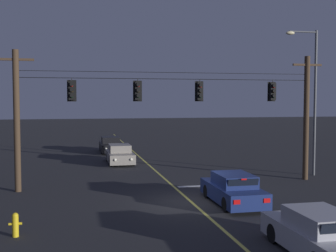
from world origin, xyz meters
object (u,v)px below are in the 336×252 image
Objects in this scene: traffic_light_centre at (200,91)px; car_oncoming_trailing at (110,145)px; car_waiting_second_near at (319,235)px; traffic_light_leftmost at (72,91)px; traffic_light_left_inner at (138,91)px; car_waiting_near_lane at (233,190)px; street_lamp_corner at (311,90)px; traffic_light_right_inner at (273,91)px; car_oncoming_lead at (120,155)px; fire_hydrant at (15,224)px.

traffic_light_centre reaches higher than car_oncoming_trailing.
traffic_light_centre is at bearing -76.88° from car_oncoming_trailing.
traffic_light_leftmost is at bearing 122.21° from car_waiting_second_near.
traffic_light_centre is at bearing 0.00° from traffic_light_left_inner.
car_waiting_near_lane is 10.53m from street_lamp_corner.
traffic_light_left_inner and traffic_light_centre have the same top height.
traffic_light_left_inner and traffic_light_right_inner have the same top height.
street_lamp_corner is at bearing -34.77° from car_oncoming_lead.
traffic_light_centre is at bearing 0.00° from traffic_light_leftmost.
car_oncoming_trailing is 0.49× the size of street_lamp_corner.
street_lamp_corner is at bearing 20.95° from traffic_light_right_inner.
traffic_light_leftmost is 0.28× the size of car_waiting_near_lane.
street_lamp_corner is (7.12, 12.74, 4.66)m from car_waiting_second_near.
car_waiting_near_lane and car_waiting_second_near have the same top height.
car_oncoming_trailing is at bearing 78.37° from traffic_light_leftmost.
car_oncoming_lead is 1.00× the size of car_oncoming_trailing.
street_lamp_corner reaches higher than traffic_light_left_inner.
street_lamp_corner is (10.92, 1.20, 0.13)m from traffic_light_left_inner.
traffic_light_left_inner is at bearing 180.00° from traffic_light_centre.
traffic_light_leftmost is at bearing -101.63° from car_oncoming_trailing.
traffic_light_leftmost is at bearing -110.90° from car_oncoming_lead.
street_lamp_corner is at bearing 28.60° from fire_hydrant.
traffic_light_right_inner is at bearing -159.05° from street_lamp_corner.
fire_hydrant is (-16.30, -8.89, -4.86)m from street_lamp_corner.
traffic_light_centre reaches higher than car_waiting_near_lane.
car_waiting_second_near is (3.81, -11.54, -4.53)m from traffic_light_left_inner.
car_waiting_near_lane is at bearing -140.58° from street_lamp_corner.
street_lamp_corner is at bearing 9.09° from traffic_light_centre.
street_lamp_corner is 10.65× the size of fire_hydrant.
car_waiting_second_near is at bearing -119.20° from street_lamp_corner.
car_oncoming_trailing is (-0.22, 15.77, -4.53)m from traffic_light_left_inner.
car_oncoming_trailing is at bearing 90.79° from traffic_light_left_inner.
car_waiting_near_lane is (0.17, -4.80, -4.53)m from traffic_light_centre.
street_lamp_corner is (7.47, 1.20, 0.13)m from traffic_light_centre.
traffic_light_leftmost is 14.44m from street_lamp_corner.
street_lamp_corner reaches higher than car_waiting_near_lane.
fire_hydrant is (-9.18, 3.85, -0.21)m from car_waiting_second_near.
traffic_light_left_inner is 16.40m from car_oncoming_trailing.
car_waiting_near_lane is at bearing 17.79° from fire_hydrant.
traffic_light_left_inner is at bearing 0.00° from traffic_light_leftmost.
traffic_light_leftmost is 0.28× the size of car_oncoming_trailing.
traffic_light_right_inner is 0.28× the size of car_oncoming_trailing.
traffic_light_left_inner is at bearing 55.04° from fire_hydrant.
traffic_light_centre is 0.14× the size of street_lamp_corner.
car_waiting_second_near is at bearing -88.26° from traffic_light_centre.
traffic_light_leftmost is 6.92m from traffic_light_centre.
traffic_light_left_inner reaches higher than fire_hydrant.
traffic_light_left_inner is 7.53m from car_waiting_near_lane.
traffic_light_right_inner reaches higher than car_waiting_second_near.
traffic_light_left_inner reaches higher than car_oncoming_trailing.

